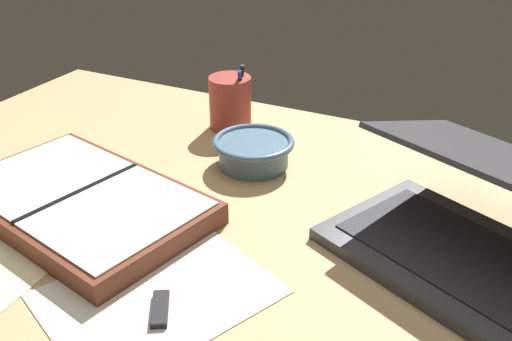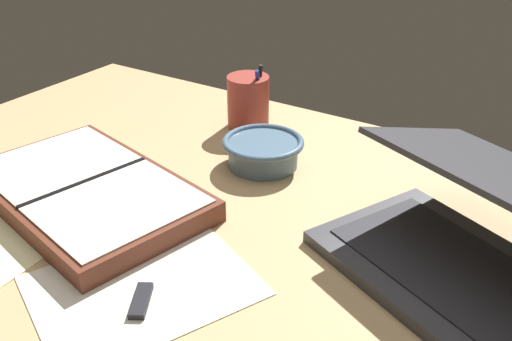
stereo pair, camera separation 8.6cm
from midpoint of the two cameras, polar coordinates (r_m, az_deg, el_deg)
desk_top at (r=85.05cm, az=-1.84°, el=-6.95°), size 140.00×100.00×2.00cm
laptop at (r=80.90cm, az=23.93°, el=-6.58°), size 44.72×42.69×16.06cm
bowl at (r=101.62cm, az=3.15°, el=1.93°), size 14.65×14.65×5.15cm
pen_cup at (r=116.01cm, az=1.38°, el=6.83°), size 8.48×8.48×13.22cm
planner at (r=93.70cm, az=-14.06°, el=-2.14°), size 43.99×32.60×3.93cm
scissors at (r=90.81cm, az=-16.69°, el=-4.75°), size 11.56×9.86×0.80cm
paper_sheet_front at (r=75.53cm, az=-7.84°, el=-11.54°), size 30.75×33.62×0.16cm
usb_drive at (r=72.99cm, az=-8.01°, el=-12.80°), size 5.07×7.00×1.00cm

